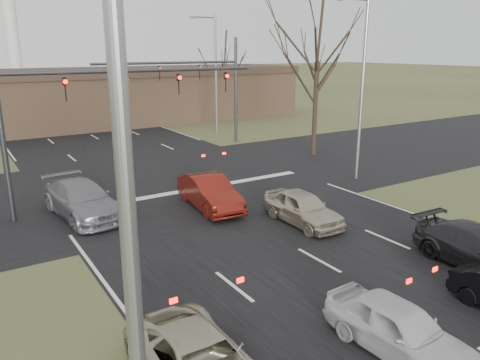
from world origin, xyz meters
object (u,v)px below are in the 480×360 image
object	(u,v)px
streetlight_left	(145,216)
car_grey_ahead	(82,199)
building	(93,97)
car_red_ahead	(210,192)
streetlight_right_far	(214,68)
mast_arm_far	(203,79)
car_silver_ahead	(303,208)
mast_arm_near	(80,98)
streetlight_right_near	(360,79)
car_white_sedan	(399,328)

from	to	relation	value
streetlight_left	car_grey_ahead	world-z (taller)	streetlight_left
building	car_red_ahead	distance (m)	28.18
streetlight_left	streetlight_right_far	distance (m)	35.92
mast_arm_far	streetlight_right_far	world-z (taller)	streetlight_right_far
streetlight_left	car_silver_ahead	size ratio (longest dim) A/B	2.44
streetlight_left	car_grey_ahead	xyz separation A→B (m)	(3.03, 16.06, -4.82)
mast_arm_near	streetlight_left	xyz separation A→B (m)	(-3.59, -17.00, 0.51)
mast_arm_near	mast_arm_far	world-z (taller)	same
mast_arm_near	streetlight_right_near	bearing A→B (deg)	-12.05
streetlight_right_far	streetlight_left	bearing A→B (deg)	-120.34
building	streetlight_left	size ratio (longest dim) A/B	4.24
streetlight_right_near	streetlight_right_far	world-z (taller)	same
car_grey_ahead	streetlight_right_near	bearing A→B (deg)	-14.93
car_white_sedan	building	bearing A→B (deg)	81.48
streetlight_right_near	car_red_ahead	distance (m)	10.50
mast_arm_far	car_red_ahead	world-z (taller)	mast_arm_far
streetlight_right_far	car_silver_ahead	world-z (taller)	streetlight_right_far
car_white_sedan	car_silver_ahead	world-z (taller)	car_silver_ahead
mast_arm_near	building	bearing A→B (deg)	73.87
streetlight_right_far	building	bearing A→B (deg)	123.65
streetlight_left	streetlight_right_far	xyz separation A→B (m)	(18.14, 31.00, 0.00)
car_red_ahead	building	bearing A→B (deg)	90.40
car_grey_ahead	car_silver_ahead	distance (m)	9.66
building	streetlight_right_near	world-z (taller)	streetlight_right_near
mast_arm_near	streetlight_left	world-z (taller)	streetlight_left
car_red_ahead	car_white_sedan	bearing A→B (deg)	-90.82
streetlight_right_near	streetlight_right_far	distance (m)	17.01
streetlight_right_far	mast_arm_far	bearing A→B (deg)	-128.11
streetlight_right_near	car_white_sedan	bearing A→B (deg)	-131.79
streetlight_right_far	car_red_ahead	world-z (taller)	streetlight_right_far
building	car_grey_ahead	size ratio (longest dim) A/B	8.00
mast_arm_far	car_white_sedan	world-z (taller)	mast_arm_far
mast_arm_far	car_silver_ahead	xyz separation A→B (m)	(-4.32, -16.84, -4.32)
streetlight_left	car_grey_ahead	distance (m)	17.04
car_grey_ahead	mast_arm_far	bearing A→B (deg)	35.50
building	streetlight_right_near	bearing A→B (deg)	-76.31
mast_arm_far	building	bearing A→B (deg)	105.58
streetlight_right_near	building	bearing A→B (deg)	103.69
streetlight_left	car_white_sedan	world-z (taller)	streetlight_left
building	mast_arm_far	distance (m)	15.75
mast_arm_far	car_silver_ahead	world-z (taller)	mast_arm_far
mast_arm_far	streetlight_right_near	world-z (taller)	streetlight_right_near
streetlight_right_far	mast_arm_near	bearing A→B (deg)	-136.11
car_silver_ahead	streetlight_right_far	bearing A→B (deg)	71.22
car_white_sedan	car_grey_ahead	world-z (taller)	car_grey_ahead
car_white_sedan	car_red_ahead	xyz separation A→B (m)	(1.32, 11.90, 0.09)
mast_arm_near	car_red_ahead	xyz separation A→B (m)	(4.73, -3.00, -4.32)
mast_arm_near	streetlight_right_near	distance (m)	14.38
streetlight_right_far	car_white_sedan	size ratio (longest dim) A/B	2.55
car_silver_ahead	building	bearing A→B (deg)	90.67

